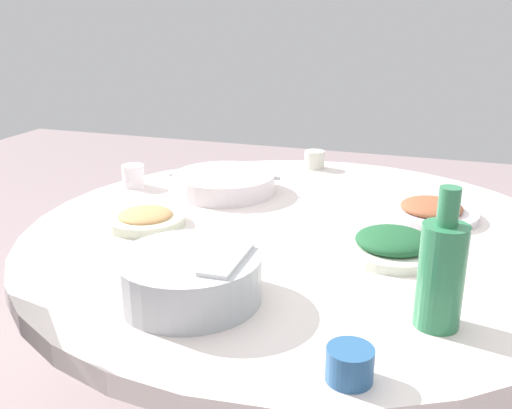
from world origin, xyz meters
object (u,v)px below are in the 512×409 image
Objects in this scene: dish_greens at (393,245)px; soup_bowl at (224,184)px; tea_cup_side at (350,364)px; tea_cup_far at (133,176)px; rice_bowl at (190,277)px; green_bottle at (441,272)px; round_dining_table at (299,272)px; dish_shrimp at (145,218)px; dish_stirfry at (431,211)px; tea_cup_near at (314,160)px.

soup_bowl is at bearing -120.25° from dish_greens.
tea_cup_far is at bearing -133.76° from tea_cup_side.
soup_bowl is at bearing -164.19° from rice_bowl.
tea_cup_far is at bearing -121.46° from green_bottle.
green_bottle is at bearing 42.57° from round_dining_table.
rice_bowl is 0.42m from dish_shrimp.
green_bottle reaches higher than tea_cup_far.
round_dining_table is 5.68× the size of dish_stirfry.
dish_stirfry is 0.96× the size of green_bottle.
tea_cup_near is 0.99× the size of tea_cup_far.
tea_cup_side is at bearing 15.49° from tea_cup_near.
tea_cup_near reaches higher than dish_stirfry.
round_dining_table is at bearing 9.54° from tea_cup_near.
dish_shrimp is 0.80× the size of green_bottle.
dish_stirfry is (0.03, 0.59, -0.01)m from soup_bowl.
tea_cup_side is (1.14, 0.31, -0.00)m from tea_cup_near.
round_dining_table is at bearing -57.56° from dish_stirfry.
soup_bowl is (-0.63, -0.18, -0.02)m from rice_bowl.
tea_cup_near is 0.61m from tea_cup_far.
round_dining_table is 5.88× the size of dish_greens.
tea_cup_near is at bearing 128.73° from tea_cup_far.
dish_shrimp is (0.09, -0.38, 0.13)m from round_dining_table.
dish_shrimp is 0.76m from tea_cup_side.
rice_bowl reaches higher than tea_cup_far.
tea_cup_near reaches higher than dish_shrimp.
dish_greens is (0.27, -0.07, 0.00)m from dish_stirfry.
tea_cup_far reaches higher than tea_cup_side.
tea_cup_side is (0.76, -0.08, 0.01)m from dish_stirfry.
dish_greens is at bearing -160.08° from green_bottle.
green_bottle reaches higher than soup_bowl.
dish_shrimp is 0.34m from tea_cup_far.
tea_cup_near is at bearing 151.23° from soup_bowl.
green_bottle is (0.36, 0.33, 0.22)m from round_dining_table.
green_bottle is 3.51× the size of tea_cup_side.
dish_greens is (0.30, 0.52, -0.00)m from soup_bowl.
dish_greens is 0.93× the size of green_bottle.
soup_bowl reaches higher than dish_greens.
tea_cup_near is (-0.38, -0.40, 0.01)m from dish_stirfry.
tea_cup_far is (0.38, -0.47, 0.00)m from tea_cup_near.
dish_greens reaches higher than round_dining_table.
round_dining_table is 6.82× the size of dish_shrimp.
tea_cup_side reaches higher than dish_shrimp.
dish_greens is at bearing 70.95° from round_dining_table.
dish_stirfry is 1.20× the size of dish_shrimp.
round_dining_table is at bearing 71.63° from tea_cup_far.
tea_cup_far is (-0.27, -0.80, 0.01)m from dish_greens.
rice_bowl is 0.36m from tea_cup_side.
rice_bowl is at bearing -0.65° from tea_cup_near.
soup_bowl is 1.63× the size of dish_shrimp.
dish_greens is at bearing 91.03° from dish_shrimp.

